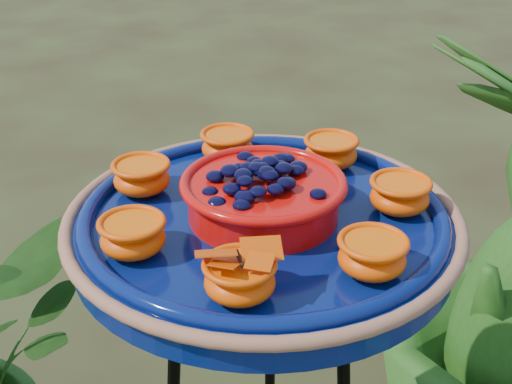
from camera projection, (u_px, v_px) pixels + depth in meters
The scene contains 1 object.
feeder_dish at pixel (263, 218), 0.90m from camera, with size 0.60×0.60×0.11m.
Camera 1 is at (-0.18, -0.67, 1.45)m, focal length 50.00 mm.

